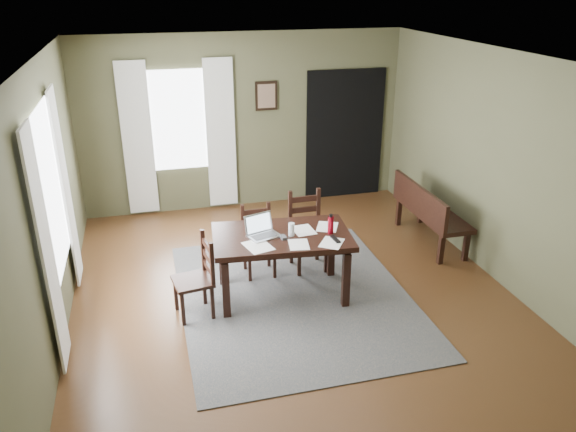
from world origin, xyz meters
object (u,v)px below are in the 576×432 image
object	(u,v)px
chair_end	(197,278)
laptop	(262,230)
bench	(427,209)
chair_back_right	(307,232)
dining_table	(282,242)
water_bottle	(331,224)
chair_back_left	(258,241)

from	to	relation	value
chair_end	laptop	bearing A→B (deg)	96.22
bench	laptop	world-z (taller)	laptop
bench	chair_end	bearing A→B (deg)	107.59
chair_back_right	bench	bearing A→B (deg)	7.27
dining_table	chair_back_right	size ratio (longest dim) A/B	1.63
water_bottle	laptop	bearing A→B (deg)	169.53
bench	chair_back_right	bearing A→B (deg)	98.49
chair_end	chair_back_left	size ratio (longest dim) A/B	1.05
bench	chair_back_left	bearing A→B (deg)	96.40
chair_back_right	water_bottle	xyz separation A→B (m)	(0.06, -0.70, 0.40)
chair_end	chair_back_left	xyz separation A→B (m)	(0.83, 0.76, -0.02)
chair_end	dining_table	bearing A→B (deg)	90.76
chair_back_left	laptop	xyz separation A→B (m)	(-0.07, -0.56, 0.41)
chair_end	water_bottle	distance (m)	1.58
bench	water_bottle	size ratio (longest dim) A/B	6.50
chair_end	chair_back_right	xyz separation A→B (m)	(1.46, 0.76, 0.03)
chair_back_right	laptop	size ratio (longest dim) A/B	2.43
laptop	dining_table	bearing A→B (deg)	-28.54
dining_table	bench	bearing A→B (deg)	26.10
dining_table	bench	xyz separation A→B (m)	(2.27, 0.87, -0.18)
chair_back_left	water_bottle	distance (m)	1.08
chair_end	water_bottle	xyz separation A→B (m)	(1.52, 0.06, 0.43)
bench	laptop	xyz separation A→B (m)	(-2.49, -0.83, 0.34)
chair_end	laptop	xyz separation A→B (m)	(0.76, 0.20, 0.39)
laptop	chair_back_right	bearing A→B (deg)	20.00
chair_back_left	chair_end	bearing A→B (deg)	-138.06
dining_table	chair_back_right	xyz separation A→B (m)	(0.48, 0.60, -0.20)
water_bottle	dining_table	bearing A→B (deg)	169.30
dining_table	chair_end	bearing A→B (deg)	-165.24
dining_table	chair_back_right	world-z (taller)	chair_back_right
laptop	water_bottle	xyz separation A→B (m)	(0.76, -0.14, 0.04)
chair_end	laptop	world-z (taller)	laptop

